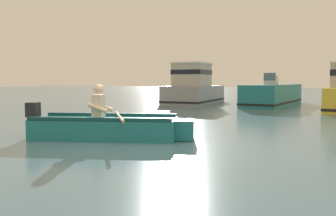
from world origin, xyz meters
The scene contains 4 objects.
ground_plane centered at (0.00, 0.00, 0.00)m, with size 120.00×120.00×0.00m, color slate.
rowboat_with_person centered at (-0.94, 0.14, 0.25)m, with size 3.60×2.17×1.19m.
moored_boat_grey centered at (-4.16, 12.16, 0.83)m, with size 2.47×5.11×2.24m.
moored_boat_teal centered at (0.08, 12.55, 0.51)m, with size 2.03×6.04×1.64m.
Camera 1 is at (3.85, -6.18, 1.27)m, focal length 38.43 mm.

